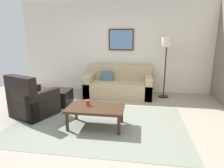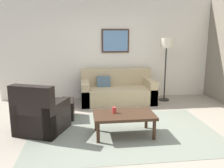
{
  "view_description": "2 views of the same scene",
  "coord_description": "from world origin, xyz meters",
  "px_view_note": "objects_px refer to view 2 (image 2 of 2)",
  "views": [
    {
      "loc": [
        0.83,
        -3.56,
        1.76
      ],
      "look_at": [
        0.23,
        0.4,
        0.75
      ],
      "focal_mm": 31.11,
      "sensor_mm": 36.0,
      "label": 1
    },
    {
      "loc": [
        -0.75,
        -4.11,
        1.82
      ],
      "look_at": [
        -0.19,
        0.32,
        0.87
      ],
      "focal_mm": 37.92,
      "sensor_mm": 36.0,
      "label": 2
    }
  ],
  "objects_px": {
    "armchair_leather": "(40,117)",
    "lamp_standing": "(166,50)",
    "cup": "(114,110)",
    "ottoman": "(61,109)",
    "couch_main": "(117,91)",
    "framed_artwork": "(115,41)",
    "coffee_table": "(124,116)"
  },
  "relations": [
    {
      "from": "armchair_leather",
      "to": "cup",
      "type": "bearing_deg",
      "value": -9.82
    },
    {
      "from": "lamp_standing",
      "to": "framed_artwork",
      "type": "height_order",
      "value": "framed_artwork"
    },
    {
      "from": "ottoman",
      "to": "cup",
      "type": "distance_m",
      "value": 1.47
    },
    {
      "from": "cup",
      "to": "framed_artwork",
      "type": "height_order",
      "value": "framed_artwork"
    },
    {
      "from": "armchair_leather",
      "to": "lamp_standing",
      "type": "bearing_deg",
      "value": 31.24
    },
    {
      "from": "framed_artwork",
      "to": "couch_main",
      "type": "bearing_deg",
      "value": -91.4
    },
    {
      "from": "coffee_table",
      "to": "lamp_standing",
      "type": "relative_size",
      "value": 0.64
    },
    {
      "from": "coffee_table",
      "to": "framed_artwork",
      "type": "xyz_separation_m",
      "value": [
        0.21,
        2.63,
        1.27
      ]
    },
    {
      "from": "cup",
      "to": "coffee_table",
      "type": "bearing_deg",
      "value": -21.58
    },
    {
      "from": "armchair_leather",
      "to": "ottoman",
      "type": "height_order",
      "value": "armchair_leather"
    },
    {
      "from": "couch_main",
      "to": "coffee_table",
      "type": "bearing_deg",
      "value": -95.26
    },
    {
      "from": "couch_main",
      "to": "armchair_leather",
      "type": "xyz_separation_m",
      "value": [
        -1.73,
        -1.89,
        0.01
      ]
    },
    {
      "from": "armchair_leather",
      "to": "lamp_standing",
      "type": "distance_m",
      "value": 3.74
    },
    {
      "from": "coffee_table",
      "to": "couch_main",
      "type": "bearing_deg",
      "value": 84.74
    },
    {
      "from": "coffee_table",
      "to": "ottoman",
      "type": "bearing_deg",
      "value": 138.64
    },
    {
      "from": "couch_main",
      "to": "framed_artwork",
      "type": "xyz_separation_m",
      "value": [
        0.01,
        0.43,
        1.33
      ]
    },
    {
      "from": "ottoman",
      "to": "framed_artwork",
      "type": "bearing_deg",
      "value": 47.53
    },
    {
      "from": "framed_artwork",
      "to": "lamp_standing",
      "type": "bearing_deg",
      "value": -19.66
    },
    {
      "from": "framed_artwork",
      "to": "cup",
      "type": "bearing_deg",
      "value": -98.53
    },
    {
      "from": "lamp_standing",
      "to": "framed_artwork",
      "type": "xyz_separation_m",
      "value": [
        -1.31,
        0.47,
        0.22
      ]
    },
    {
      "from": "couch_main",
      "to": "lamp_standing",
      "type": "bearing_deg",
      "value": -1.58
    },
    {
      "from": "cup",
      "to": "lamp_standing",
      "type": "relative_size",
      "value": 0.06
    },
    {
      "from": "coffee_table",
      "to": "lamp_standing",
      "type": "xyz_separation_m",
      "value": [
        1.53,
        2.16,
        1.05
      ]
    },
    {
      "from": "lamp_standing",
      "to": "ottoman",
      "type": "bearing_deg",
      "value": -158.34
    },
    {
      "from": "armchair_leather",
      "to": "cup",
      "type": "relative_size",
      "value": 9.59
    },
    {
      "from": "ottoman",
      "to": "cup",
      "type": "bearing_deg",
      "value": -43.83
    },
    {
      "from": "couch_main",
      "to": "lamp_standing",
      "type": "relative_size",
      "value": 1.13
    },
    {
      "from": "armchair_leather",
      "to": "ottoman",
      "type": "bearing_deg",
      "value": 67.61
    },
    {
      "from": "couch_main",
      "to": "armchair_leather",
      "type": "bearing_deg",
      "value": -132.48
    },
    {
      "from": "ottoman",
      "to": "lamp_standing",
      "type": "height_order",
      "value": "lamp_standing"
    },
    {
      "from": "ottoman",
      "to": "framed_artwork",
      "type": "xyz_separation_m",
      "value": [
        1.43,
        1.56,
        1.43
      ]
    },
    {
      "from": "lamp_standing",
      "to": "framed_artwork",
      "type": "relative_size",
      "value": 2.22
    }
  ]
}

